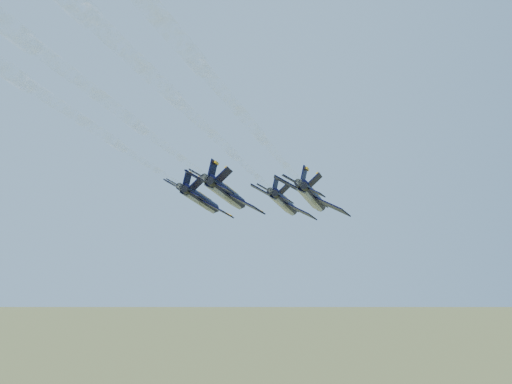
{
  "coord_description": "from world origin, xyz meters",
  "views": [
    {
      "loc": [
        -5.33,
        -108.54,
        87.59
      ],
      "look_at": [
        -1.68,
        -0.88,
        95.54
      ],
      "focal_mm": 50.0,
      "sensor_mm": 36.0,
      "label": 1
    }
  ],
  "objects_px": {
    "jet_left": "(201,199)",
    "jet_slot": "(227,193)",
    "jet_lead": "(284,203)",
    "jet_right": "(312,197)"
  },
  "relations": [
    {
      "from": "jet_lead",
      "to": "jet_slot",
      "type": "xyz_separation_m",
      "value": [
        -9.38,
        -21.45,
        0.0
      ]
    },
    {
      "from": "jet_lead",
      "to": "jet_slot",
      "type": "bearing_deg",
      "value": -93.14
    },
    {
      "from": "jet_left",
      "to": "jet_slot",
      "type": "bearing_deg",
      "value": -52.68
    },
    {
      "from": "jet_lead",
      "to": "jet_left",
      "type": "relative_size",
      "value": 1.0
    },
    {
      "from": "jet_left",
      "to": "jet_slot",
      "type": "xyz_separation_m",
      "value": [
        4.06,
        -13.42,
        0.0
      ]
    },
    {
      "from": "jet_right",
      "to": "jet_slot",
      "type": "height_order",
      "value": "same"
    },
    {
      "from": "jet_right",
      "to": "jet_slot",
      "type": "relative_size",
      "value": 1.0
    },
    {
      "from": "jet_lead",
      "to": "jet_right",
      "type": "height_order",
      "value": "same"
    },
    {
      "from": "jet_lead",
      "to": "jet_left",
      "type": "bearing_deg",
      "value": -128.67
    },
    {
      "from": "jet_left",
      "to": "jet_slot",
      "type": "distance_m",
      "value": 14.02
    }
  ]
}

